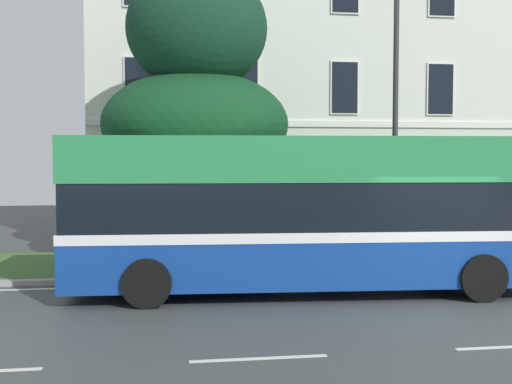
{
  "coord_description": "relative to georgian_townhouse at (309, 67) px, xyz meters",
  "views": [
    {
      "loc": [
        -5.36,
        -10.77,
        2.92
      ],
      "look_at": [
        -3.17,
        4.15,
        2.06
      ],
      "focal_mm": 45.13,
      "sensor_mm": 36.0,
      "label": 1
    }
  ],
  "objects": [
    {
      "name": "evergreen_tree",
      "position": [
        -5.03,
        -8.78,
        -3.17
      ],
      "size": [
        4.91,
        5.07,
        7.99
      ],
      "color": "#423328",
      "rests_on": "ground_plane"
    },
    {
      "name": "georgian_townhouse",
      "position": [
        0.0,
        0.0,
        0.0
      ],
      "size": [
        16.7,
        10.43,
        12.58
      ],
      "color": "silver",
      "rests_on": "ground_plane"
    },
    {
      "name": "single_decker_bus",
      "position": [
        -2.79,
        -12.18,
        -4.71
      ],
      "size": [
        10.22,
        3.03,
        3.3
      ],
      "rotation": [
        0.0,
        0.0,
        -0.06
      ],
      "color": "navy",
      "rests_on": "ground_plane"
    },
    {
      "name": "ground_plane",
      "position": [
        -0.52,
        -13.92,
        -6.46
      ],
      "size": [
        60.0,
        56.0,
        0.18
      ],
      "color": "#3F4444"
    },
    {
      "name": "litter_bin",
      "position": [
        -2.0,
        -9.88,
        -5.72
      ],
      "size": [
        0.56,
        0.56,
        1.2
      ],
      "color": "#4C4742",
      "rests_on": "ground_plane"
    },
    {
      "name": "street_lamp_post",
      "position": [
        0.05,
        -9.6,
        -1.95
      ],
      "size": [
        0.36,
        0.24,
        7.74
      ],
      "color": "#333338",
      "rests_on": "ground_plane"
    },
    {
      "name": "iron_verge_railing",
      "position": [
        -0.0,
        -10.26,
        -5.82
      ],
      "size": [
        15.8,
        0.04,
        0.97
      ],
      "color": "black",
      "rests_on": "ground_plane"
    }
  ]
}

